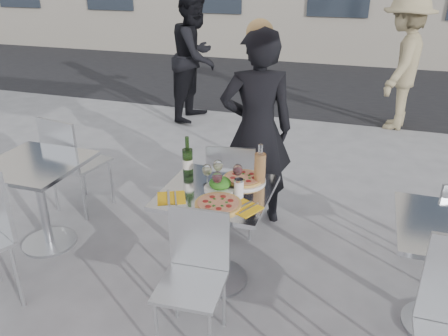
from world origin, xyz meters
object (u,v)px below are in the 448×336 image
(salad_plate, at_px, (220,184))
(wineglass_white_a, at_px, (207,171))
(wineglass_white_b, at_px, (218,166))
(side_table_left, at_px, (39,186))
(pedestrian_a, at_px, (195,57))
(carafe, at_px, (260,168))
(main_table, at_px, (217,217))
(sugar_shaker, at_px, (239,186))
(chair_far, at_px, (232,182))
(pedestrian_b, at_px, (402,63))
(chair_near, at_px, (195,267))
(side_chair_lfar, at_px, (71,158))
(wineglass_red_a, at_px, (217,178))
(napkin_left, at_px, (171,198))
(wineglass_red_b, at_px, (238,171))
(pizza_near, at_px, (218,204))
(woman_diner, at_px, (257,130))
(pizza_far, at_px, (243,179))
(wine_bottle, at_px, (188,161))
(napkin_right, at_px, (244,208))

(salad_plate, distance_m, wineglass_white_a, 0.13)
(wineglass_white_b, bearing_deg, wineglass_white_a, -116.74)
(side_table_left, xyz_separation_m, pedestrian_a, (-0.08, 3.58, 0.40))
(carafe, bearing_deg, main_table, -141.74)
(main_table, bearing_deg, wineglass_white_a, 149.33)
(sugar_shaker, bearing_deg, chair_far, 111.28)
(pedestrian_b, bearing_deg, chair_near, -3.29)
(side_chair_lfar, distance_m, sugar_shaker, 1.84)
(wineglass_red_a, relative_size, napkin_left, 0.65)
(salad_plate, bearing_deg, main_table, -119.51)
(carafe, distance_m, napkin_left, 0.64)
(napkin_left, bearing_deg, wineglass_red_b, 15.40)
(side_chair_lfar, height_order, wineglass_white_b, side_chair_lfar)
(pizza_near, relative_size, wineglass_white_a, 1.90)
(woman_diner, relative_size, pedestrian_a, 0.92)
(pizza_far, relative_size, wineglass_white_b, 2.02)
(salad_plate, distance_m, wineglass_red_b, 0.15)
(pedestrian_a, height_order, napkin_left, pedestrian_a)
(napkin_left, bearing_deg, chair_near, -74.52)
(wineglass_red_b, bearing_deg, chair_near, -96.68)
(pedestrian_b, distance_m, carafe, 4.04)
(pedestrian_a, relative_size, pizza_far, 5.89)
(side_table_left, height_order, wineglass_white_b, wineglass_white_b)
(pizza_far, bearing_deg, wineglass_red_b, -107.17)
(pizza_near, xyz_separation_m, napkin_left, (-0.32, -0.01, -0.01))
(woman_diner, distance_m, wineglass_white_a, 0.90)
(chair_far, relative_size, wine_bottle, 2.89)
(chair_far, distance_m, wineglass_white_b, 0.59)
(pedestrian_b, bearing_deg, salad_plate, -5.45)
(side_table_left, height_order, side_chair_lfar, side_chair_lfar)
(side_table_left, distance_m, pizza_far, 1.66)
(chair_near, distance_m, wineglass_red_a, 0.60)
(pedestrian_b, distance_m, sugar_shaker, 4.25)
(chair_near, height_order, side_chair_lfar, side_chair_lfar)
(chair_near, distance_m, woman_diner, 1.51)
(sugar_shaker, bearing_deg, wine_bottle, 159.36)
(pizza_near, distance_m, sugar_shaker, 0.21)
(salad_plate, xyz_separation_m, napkin_right, (0.23, -0.20, -0.03))
(chair_near, bearing_deg, pizza_near, 78.70)
(woman_diner, height_order, carafe, woman_diner)
(pedestrian_b, bearing_deg, side_table_left, -22.31)
(wineglass_white_b, xyz_separation_m, wineglass_red_a, (0.06, -0.18, 0.00))
(chair_near, height_order, wineglass_white_a, wineglass_white_a)
(main_table, distance_m, napkin_left, 0.38)
(chair_far, height_order, wineglass_red_a, wineglass_red_a)
(pizza_far, relative_size, wineglass_white_a, 2.02)
(side_table_left, height_order, wineglass_red_a, wineglass_red_a)
(wineglass_white_b, bearing_deg, pedestrian_a, 114.07)
(side_table_left, distance_m, pedestrian_b, 4.97)
(main_table, bearing_deg, pizza_far, 55.64)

